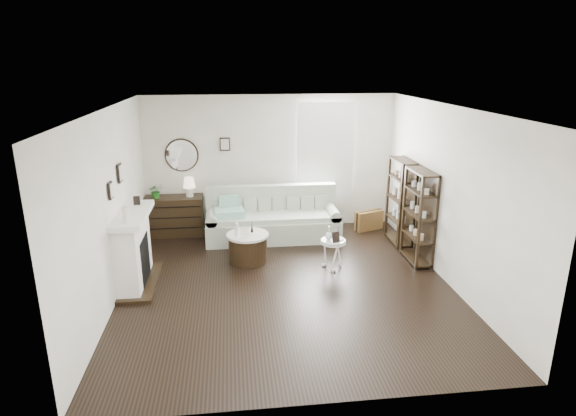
{
  "coord_description": "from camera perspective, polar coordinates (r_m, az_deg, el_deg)",
  "views": [
    {
      "loc": [
        -0.78,
        -6.75,
        3.34
      ],
      "look_at": [
        0.12,
        0.8,
        0.99
      ],
      "focal_mm": 30.0,
      "sensor_mm": 36.0,
      "label": 1
    }
  ],
  "objects": [
    {
      "name": "quilt",
      "position": [
        9.13,
        -7.01,
        -0.54
      ],
      "size": [
        0.59,
        0.5,
        0.14
      ],
      "primitive_type": "cube",
      "rotation": [
        0.0,
        0.0,
        0.1
      ],
      "color": "#24856B",
      "rests_on": "sofa"
    },
    {
      "name": "sofa",
      "position": [
        9.36,
        -1.85,
        -1.6
      ],
      "size": [
        2.55,
        0.88,
        0.99
      ],
      "color": "#A1AC99",
      "rests_on": "ground"
    },
    {
      "name": "eiffel_drum",
      "position": [
        8.24,
        -4.3,
        -2.37
      ],
      "size": [
        0.11,
        0.11,
        0.18
      ],
      "primitive_type": null,
      "rotation": [
        0.0,
        0.0,
        0.02
      ],
      "color": "black",
      "rests_on": "drum_table"
    },
    {
      "name": "dresser",
      "position": [
        9.75,
        -13.4,
        -0.92
      ],
      "size": [
        1.17,
        0.5,
        0.78
      ],
      "color": "black",
      "rests_on": "ground"
    },
    {
      "name": "card_frame_drum",
      "position": [
        8.02,
        -5.15,
        -2.95
      ],
      "size": [
        0.14,
        0.07,
        0.18
      ],
      "primitive_type": "cube",
      "rotation": [
        -0.21,
        0.0,
        -0.12
      ],
      "color": "white",
      "rests_on": "drum_table"
    },
    {
      "name": "eiffel_ped",
      "position": [
        7.97,
        5.94,
        -3.01
      ],
      "size": [
        0.13,
        0.13,
        0.2
      ],
      "primitive_type": null,
      "rotation": [
        0.0,
        0.0,
        -0.15
      ],
      "color": "black",
      "rests_on": "pedestal_table"
    },
    {
      "name": "shelf_unit_far",
      "position": [
        9.22,
        13.19,
        0.74
      ],
      "size": [
        0.3,
        0.8,
        1.6
      ],
      "color": "black",
      "rests_on": "ground"
    },
    {
      "name": "room",
      "position": [
        9.73,
        2.26,
        6.85
      ],
      "size": [
        5.5,
        5.5,
        5.5
      ],
      "color": "black",
      "rests_on": "ground"
    },
    {
      "name": "potted_plant",
      "position": [
        9.6,
        -15.38,
        1.98
      ],
      "size": [
        0.33,
        0.31,
        0.29
      ],
      "primitive_type": "imported",
      "rotation": [
        0.0,
        0.0,
        0.37
      ],
      "color": "#1E5D1A",
      "rests_on": "dresser"
    },
    {
      "name": "fireplace",
      "position": [
        7.74,
        -17.82,
        -4.9
      ],
      "size": [
        0.5,
        1.4,
        1.84
      ],
      "color": "white",
      "rests_on": "ground"
    },
    {
      "name": "flask_ped",
      "position": [
        7.92,
        4.87,
        -2.97
      ],
      "size": [
        0.12,
        0.12,
        0.23
      ],
      "primitive_type": null,
      "color": "silver",
      "rests_on": "pedestal_table"
    },
    {
      "name": "bottle_drum",
      "position": [
        8.1,
        -6.11,
        -2.38
      ],
      "size": [
        0.07,
        0.07,
        0.28
      ],
      "primitive_type": "cylinder",
      "color": "silver",
      "rests_on": "drum_table"
    },
    {
      "name": "shelf_unit_near",
      "position": [
        8.42,
        15.23,
        -0.99
      ],
      "size": [
        0.3,
        0.8,
        1.6
      ],
      "color": "black",
      "rests_on": "ground"
    },
    {
      "name": "table_lamp",
      "position": [
        9.56,
        -11.62,
        2.46
      ],
      "size": [
        0.28,
        0.28,
        0.38
      ],
      "primitive_type": null,
      "rotation": [
        0.0,
        0.0,
        -0.17
      ],
      "color": "beige",
      "rests_on": "dresser"
    },
    {
      "name": "card_frame_ped",
      "position": [
        7.84,
        5.7,
        -3.45
      ],
      "size": [
        0.14,
        0.09,
        0.17
      ],
      "primitive_type": "cube",
      "rotation": [
        -0.21,
        0.0,
        0.31
      ],
      "color": "black",
      "rests_on": "pedestal_table"
    },
    {
      "name": "suitcase",
      "position": [
        9.97,
        9.56,
        -1.44
      ],
      "size": [
        0.62,
        0.39,
        0.39
      ],
      "primitive_type": "cube",
      "rotation": [
        0.0,
        0.0,
        0.36
      ],
      "color": "brown",
      "rests_on": "ground"
    },
    {
      "name": "drum_table",
      "position": [
        8.31,
        -4.79,
        -4.68
      ],
      "size": [
        0.72,
        0.72,
        0.5
      ],
      "rotation": [
        0.0,
        0.0,
        0.11
      ],
      "color": "black",
      "rests_on": "ground"
    },
    {
      "name": "pedestal_table",
      "position": [
        7.98,
        5.38,
        -4.06
      ],
      "size": [
        0.42,
        0.42,
        0.5
      ],
      "rotation": [
        0.0,
        0.0,
        -0.0
      ],
      "color": "silver",
      "rests_on": "ground"
    }
  ]
}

